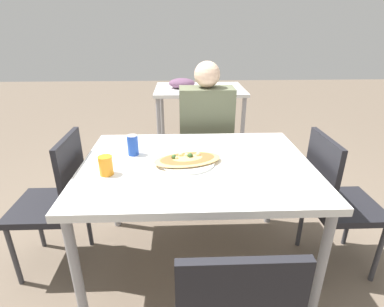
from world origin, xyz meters
TOP-DOWN VIEW (x-y plane):
  - ground_plane at (0.00, 0.00)m, footprint 14.00×14.00m
  - dining_table at (0.00, 0.00)m, footprint 1.31×0.98m
  - chair_far_seated at (0.12, 0.82)m, footprint 0.40×0.40m
  - chair_side_left at (-0.85, 0.04)m, footprint 0.40×0.40m
  - chair_side_right at (0.85, -0.02)m, footprint 0.40×0.40m
  - person_seated at (0.12, 0.71)m, footprint 0.42×0.24m
  - pizza_main at (-0.05, -0.00)m, footprint 0.42×0.31m
  - soda_can at (-0.38, 0.13)m, footprint 0.07×0.07m
  - drink_glass at (-0.48, -0.12)m, footprint 0.07×0.07m
  - background_table at (0.11, 2.18)m, footprint 1.10×0.80m

SIDE VIEW (x-z plane):
  - ground_plane at x=0.00m, z-range 0.00..0.00m
  - chair_far_seated at x=0.12m, z-range 0.06..0.95m
  - chair_side_left at x=-0.85m, z-range 0.06..0.95m
  - chair_side_right at x=0.85m, z-range 0.06..0.95m
  - dining_table at x=0.00m, z-range 0.31..1.05m
  - background_table at x=0.11m, z-range 0.25..1.11m
  - person_seated at x=0.12m, z-range 0.10..1.33m
  - pizza_main at x=-0.05m, z-range 0.73..0.79m
  - drink_glass at x=-0.48m, z-range 0.74..0.84m
  - soda_can at x=-0.38m, z-range 0.74..0.86m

